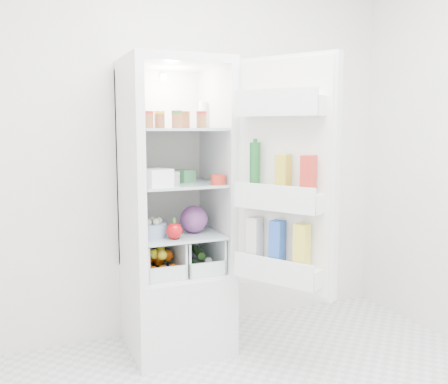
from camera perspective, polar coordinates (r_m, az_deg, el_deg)
name	(u,v)px	position (r m, az deg, el deg)	size (l,w,h in m)	color
room_walls	(313,77)	(2.05, 10.09, 12.87)	(3.02, 3.02, 2.61)	silver
refrigerator	(174,243)	(3.18, -5.77, -5.84)	(0.60, 0.60, 1.80)	white
shelf_low	(176,233)	(3.11, -5.45, -4.74)	(0.49, 0.53, 0.01)	#A5B9C1
shelf_mid	(176,184)	(3.06, -5.52, 0.95)	(0.49, 0.53, 0.01)	#A5B9C1
shelf_top	(175,129)	(3.04, -5.60, 7.14)	(0.49, 0.53, 0.01)	#A5B9C1
crisper_left	(158,256)	(3.10, -7.60, -7.25)	(0.23, 0.46, 0.22)	silver
crisper_right	(195,252)	(3.17, -3.30, -6.87)	(0.23, 0.46, 0.22)	silver
condiment_jars	(174,121)	(2.92, -5.68, 8.12)	(0.38, 0.16, 0.08)	#B21919
squeeze_bottle	(203,115)	(3.20, -2.46, 8.82)	(0.05, 0.05, 0.17)	white
tub_white	(155,178)	(2.86, -7.90, 1.63)	(0.16, 0.16, 0.10)	white
tub_cream	(167,177)	(3.02, -6.52, 1.70)	(0.12, 0.12, 0.07)	beige
tin_red	(218,180)	(2.92, -0.67, 1.42)	(0.09, 0.09, 0.06)	#B5261B
tub_green	(183,176)	(3.08, -4.70, 1.85)	(0.09, 0.13, 0.08)	#3F8B54
red_cabbage	(194,219)	(3.07, -3.46, -3.13)	(0.17, 0.17, 0.17)	#581E51
bell_pepper	(174,231)	(2.91, -5.69, -4.45)	(0.10, 0.10, 0.10)	#B80B10
mushroom_bowl	(153,230)	(3.00, -8.17, -4.30)	(0.17, 0.17, 0.08)	#8FB1D5
citrus_pile	(159,261)	(3.09, -7.49, -7.80)	(0.20, 0.31, 0.16)	#F45A0C
veg_pile	(196,259)	(3.19, -3.19, -7.69)	(0.16, 0.30, 0.10)	#214918
fridge_door	(284,182)	(2.74, 6.88, 1.09)	(0.42, 0.56, 1.30)	white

